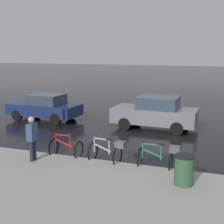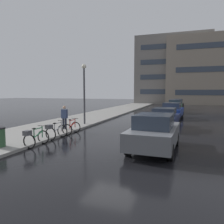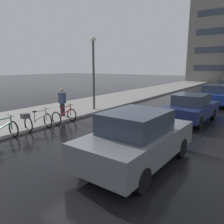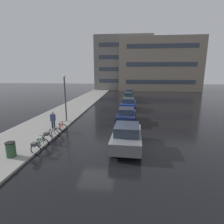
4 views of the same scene
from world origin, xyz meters
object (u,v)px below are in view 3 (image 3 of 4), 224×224
at_px(car_navy, 191,108).
at_px(pedestrian, 62,101).
at_px(streetlamp, 93,65).
at_px(bicycle_third, 64,116).
at_px(bicycle_second, 36,120).
at_px(car_blue, 216,95).
at_px(car_grey, 138,138).

xyz_separation_m(car_navy, pedestrian, (-6.42, -3.45, 0.23)).
bearing_deg(streetlamp, bicycle_third, -77.66).
relative_size(bicycle_second, bicycle_third, 1.20).
height_order(bicycle_third, car_blue, car_blue).
distance_m(bicycle_second, streetlamp, 5.78).
distance_m(bicycle_second, pedestrian, 2.73).
height_order(bicycle_second, bicycle_third, bicycle_second).
bearing_deg(car_grey, pedestrian, 155.34).
distance_m(car_grey, car_navy, 6.47).
relative_size(bicycle_second, car_navy, 0.32).
bearing_deg(car_navy, bicycle_second, -132.68).
xyz_separation_m(car_blue, pedestrian, (-6.56, -9.79, 0.17)).
height_order(bicycle_second, streetlamp, streetlamp).
bearing_deg(car_grey, car_blue, 90.09).
relative_size(car_navy, pedestrian, 2.46).
bearing_deg(car_blue, bicycle_third, -117.76).
distance_m(car_navy, car_blue, 6.34).
bearing_deg(car_blue, car_navy, -91.26).
distance_m(bicycle_second, car_grey, 5.70).
xyz_separation_m(car_grey, pedestrian, (-6.58, 3.02, 0.15)).
xyz_separation_m(car_grey, streetlamp, (-6.33, 5.63, 2.24)).
bearing_deg(car_navy, bicycle_third, -142.01).
bearing_deg(pedestrian, streetlamp, 84.61).
height_order(bicycle_second, car_navy, car_navy).
xyz_separation_m(bicycle_third, pedestrian, (-0.99, 0.79, 0.59)).
xyz_separation_m(car_navy, streetlamp, (-6.17, -0.85, 2.32)).
bearing_deg(car_blue, bicycle_second, -114.64).
bearing_deg(car_blue, pedestrian, -123.81).
height_order(bicycle_third, car_grey, car_grey).
xyz_separation_m(bicycle_third, car_blue, (5.57, 10.58, 0.42)).
relative_size(car_grey, streetlamp, 0.89).
height_order(car_grey, car_blue, car_grey).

